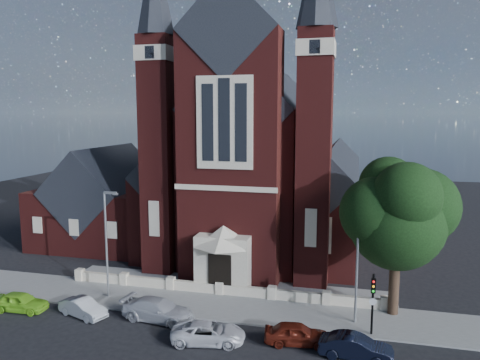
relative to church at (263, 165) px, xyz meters
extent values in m
plane|color=black|center=(0.00, -7.94, -8.19)|extent=(120.00, 120.00, 0.00)
cube|color=slate|center=(0.00, -18.44, -8.19)|extent=(60.00, 5.00, 0.12)
cube|color=slate|center=(0.00, -14.44, -8.19)|extent=(26.00, 3.00, 0.14)
cube|color=#BEB397|center=(0.00, -16.44, -8.19)|extent=(24.00, 0.40, 0.90)
cube|color=#511815|center=(0.00, 2.06, -1.19)|extent=(10.00, 30.00, 14.00)
cube|color=black|center=(0.00, 2.06, 5.81)|extent=(10.00, 30.20, 10.00)
cube|color=#511815|center=(-7.50, 1.06, -4.19)|extent=(5.00, 26.00, 8.00)
cube|color=#511815|center=(7.50, 1.06, -4.19)|extent=(5.00, 26.00, 8.00)
cube|color=black|center=(-7.50, 1.06, -0.19)|extent=(5.01, 26.20, 5.01)
cube|color=black|center=(7.50, 1.06, -0.19)|extent=(5.01, 26.20, 5.01)
cube|color=#511815|center=(0.00, -13.44, 1.81)|extent=(8.00, 3.00, 20.00)
cube|color=black|center=(0.00, -13.44, 11.81)|extent=(8.00, 3.20, 8.00)
cube|color=#BEB397|center=(0.00, -14.99, 4.81)|extent=(4.40, 0.15, 7.00)
cube|color=black|center=(0.00, -15.06, 5.01)|extent=(0.90, 0.08, 6.20)
cube|color=#BEB397|center=(0.00, -15.44, -5.99)|extent=(4.20, 2.00, 4.40)
cube|color=black|center=(0.00, -16.49, -6.59)|extent=(1.80, 0.12, 3.20)
cone|color=#BEB397|center=(0.00, -15.44, -3.79)|extent=(4.60, 4.60, 1.60)
cube|color=#511815|center=(-6.50, -12.44, 1.81)|extent=(2.60, 2.60, 20.00)
cube|color=#BEB397|center=(-6.50, -12.44, 10.31)|extent=(2.80, 2.80, 1.20)
cube|color=#511815|center=(6.50, -12.44, 1.81)|extent=(2.60, 2.60, 20.00)
cube|color=#BEB397|center=(6.50, -12.44, 10.31)|extent=(2.80, 2.80, 1.20)
cube|color=#511815|center=(-16.00, -4.94, -5.19)|extent=(12.00, 12.00, 6.00)
cube|color=black|center=(-16.00, -4.94, -2.19)|extent=(8.49, 12.20, 8.49)
cylinder|color=black|center=(12.50, -16.94, -5.69)|extent=(0.70, 0.70, 5.00)
sphere|color=black|center=(12.50, -16.94, -1.69)|extent=(6.40, 6.40, 6.40)
sphere|color=black|center=(12.90, -18.14, 0.31)|extent=(4.40, 4.40, 4.40)
cylinder|color=gray|center=(-8.00, -18.94, -4.19)|extent=(0.16, 0.16, 8.00)
cube|color=gray|center=(-7.50, -18.94, -0.19)|extent=(1.00, 0.15, 0.18)
cube|color=gray|center=(-7.10, -18.94, -0.27)|extent=(0.35, 0.22, 0.12)
cylinder|color=gray|center=(10.00, -18.94, -4.19)|extent=(0.16, 0.16, 8.00)
cube|color=gray|center=(10.50, -18.94, -0.19)|extent=(1.00, 0.15, 0.18)
cube|color=gray|center=(10.90, -18.94, -0.27)|extent=(0.35, 0.22, 0.12)
cylinder|color=black|center=(11.00, -20.44, -6.19)|extent=(0.14, 0.14, 4.00)
cube|color=black|center=(11.00, -20.59, -4.89)|extent=(0.28, 0.22, 0.90)
sphere|color=red|center=(11.00, -20.72, -4.59)|extent=(0.14, 0.14, 0.14)
sphere|color=#CC8C0C|center=(11.00, -20.72, -4.89)|extent=(0.14, 0.14, 0.14)
sphere|color=#0C9919|center=(11.00, -20.72, -5.19)|extent=(0.14, 0.14, 0.14)
imported|color=#85D32A|center=(-12.72, -22.60, -7.52)|extent=(3.95, 1.73, 1.32)
imported|color=#A6AAAD|center=(-7.97, -22.33, -7.57)|extent=(3.93, 2.42, 1.22)
imported|color=#B4B6BC|center=(-2.77, -21.62, -7.47)|extent=(5.14, 2.49, 1.44)
imported|color=silver|center=(1.43, -23.75, -7.56)|extent=(4.78, 2.86, 1.24)
imported|color=#58190F|center=(6.62, -22.65, -7.52)|extent=(4.06, 2.10, 1.32)
imported|color=black|center=(10.07, -23.49, -7.51)|extent=(4.21, 1.79, 1.35)
camera|label=1|loc=(9.74, -49.01, 5.56)|focal=35.00mm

